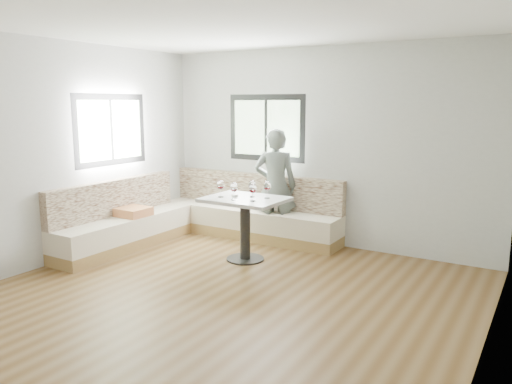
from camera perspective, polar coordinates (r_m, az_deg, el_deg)
room at (r=5.11m, az=-4.49°, el=3.26°), size 5.01×5.01×2.81m
banquette at (r=7.42m, az=-6.84°, el=-3.09°), size 2.90×2.80×0.95m
table at (r=6.42m, az=-1.26°, el=-2.48°), size 1.01×0.79×0.83m
person at (r=7.23m, az=2.23°, el=0.69°), size 0.72×0.62×1.67m
olive_ramekin at (r=6.45m, az=-2.45°, el=-0.39°), size 0.09×0.09×0.04m
wine_glass_a at (r=6.41m, az=-4.07°, el=0.77°), size 0.10×0.10×0.22m
wine_glass_b at (r=6.21m, az=-2.54°, el=0.48°), size 0.10×0.10×0.22m
wine_glass_c at (r=6.13m, az=-0.36°, el=0.35°), size 0.10×0.10×0.22m
wine_glass_d at (r=6.40m, az=-0.45°, el=0.78°), size 0.10×0.10×0.22m
wine_glass_e at (r=6.31m, az=1.28°, el=0.64°), size 0.10×0.10×0.22m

